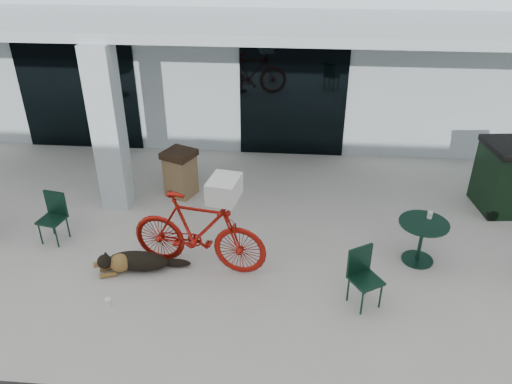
# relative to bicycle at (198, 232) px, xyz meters

# --- Properties ---
(ground) EXTENTS (80.00, 80.00, 0.00)m
(ground) POSITION_rel_bicycle_xyz_m (-0.45, -0.48, -0.66)
(ground) COLOR #B7B3AD
(ground) RESTS_ON ground
(building) EXTENTS (22.00, 7.00, 4.50)m
(building) POSITION_rel_bicycle_xyz_m (-0.45, 8.02, 1.59)
(building) COLOR silver
(building) RESTS_ON ground
(storefront_glass_left) EXTENTS (2.80, 0.06, 2.70)m
(storefront_glass_left) POSITION_rel_bicycle_xyz_m (-3.65, 4.50, 0.69)
(storefront_glass_left) COLOR black
(storefront_glass_left) RESTS_ON ground
(storefront_glass_right) EXTENTS (2.40, 0.06, 2.70)m
(storefront_glass_right) POSITION_rel_bicycle_xyz_m (1.35, 4.50, 0.69)
(storefront_glass_right) COLOR black
(storefront_glass_right) RESTS_ON ground
(column) EXTENTS (0.50, 0.50, 3.12)m
(column) POSITION_rel_bicycle_xyz_m (-1.95, 1.82, 0.90)
(column) COLOR silver
(column) RESTS_ON ground
(overhang) EXTENTS (22.00, 2.80, 0.18)m
(overhang) POSITION_rel_bicycle_xyz_m (-0.45, 3.12, 2.55)
(overhang) COLOR silver
(overhang) RESTS_ON column
(bicycle) EXTENTS (2.27, 0.98, 1.32)m
(bicycle) POSITION_rel_bicycle_xyz_m (0.00, 0.00, 0.00)
(bicycle) COLOR #9D150C
(bicycle) RESTS_ON ground
(laundry_basket) EXTENTS (0.50, 0.62, 0.33)m
(laundry_basket) POSITION_rel_bicycle_xyz_m (0.44, -0.08, 0.83)
(laundry_basket) COLOR white
(laundry_basket) RESTS_ON bicycle
(dog) EXTENTS (1.17, 0.72, 0.37)m
(dog) POSITION_rel_bicycle_xyz_m (-0.97, -0.18, -0.48)
(dog) COLOR black
(dog) RESTS_ON ground
(cup_near_dog) EXTENTS (0.10, 0.10, 0.11)m
(cup_near_dog) POSITION_rel_bicycle_xyz_m (-1.17, -1.04, -0.60)
(cup_near_dog) COLOR white
(cup_near_dog) RESTS_ON ground
(cafe_chair_near) EXTENTS (0.48, 0.51, 0.88)m
(cafe_chair_near) POSITION_rel_bicycle_xyz_m (-2.65, 0.49, -0.22)
(cafe_chair_near) COLOR #103023
(cafe_chair_near) RESTS_ON ground
(cafe_table_far) EXTENTS (1.00, 1.00, 0.74)m
(cafe_table_far) POSITION_rel_bicycle_xyz_m (3.54, 0.45, -0.29)
(cafe_table_far) COLOR #103023
(cafe_table_far) RESTS_ON ground
(cafe_chair_far_a) EXTENTS (0.58, 0.59, 0.90)m
(cafe_chair_far_a) POSITION_rel_bicycle_xyz_m (2.53, -0.69, -0.21)
(cafe_chair_far_a) COLOR #103023
(cafe_chair_far_a) RESTS_ON ground
(cup_on_table) EXTENTS (0.10, 0.10, 0.11)m
(cup_on_table) POSITION_rel_bicycle_xyz_m (3.64, 0.59, 0.14)
(cup_on_table) COLOR white
(cup_on_table) RESTS_ON cafe_table_far
(trash_receptacle) EXTENTS (0.74, 0.74, 0.96)m
(trash_receptacle) POSITION_rel_bicycle_xyz_m (-0.81, 2.32, -0.18)
(trash_receptacle) COLOR brown
(trash_receptacle) RESTS_ON ground
(wheeled_bin) EXTENTS (0.94, 1.13, 1.33)m
(wheeled_bin) POSITION_rel_bicycle_xyz_m (5.41, 2.32, 0.01)
(wheeled_bin) COLOR black
(wheeled_bin) RESTS_ON ground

